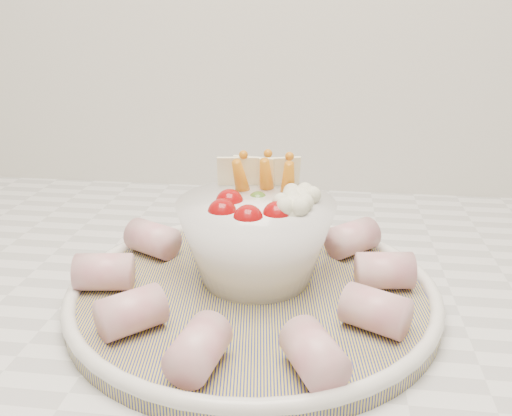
# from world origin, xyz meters

# --- Properties ---
(serving_platter) EXTENTS (0.35, 0.35, 0.02)m
(serving_platter) POSITION_xyz_m (-0.06, 1.43, 0.93)
(serving_platter) COLOR navy
(serving_platter) RESTS_ON kitchen_counter
(veggie_bowl) EXTENTS (0.14, 0.14, 0.11)m
(veggie_bowl) POSITION_xyz_m (-0.06, 1.45, 0.97)
(veggie_bowl) COLOR white
(veggie_bowl) RESTS_ON serving_platter
(cured_meat_rolls) EXTENTS (0.29, 0.30, 0.03)m
(cured_meat_rolls) POSITION_xyz_m (-0.06, 1.43, 0.95)
(cured_meat_rolls) COLOR #BD5667
(cured_meat_rolls) RESTS_ON serving_platter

